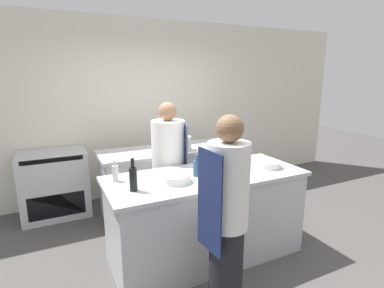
{
  "coord_description": "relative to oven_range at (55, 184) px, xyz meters",
  "views": [
    {
      "loc": [
        -1.43,
        -2.59,
        1.95
      ],
      "look_at": [
        0.0,
        0.35,
        1.19
      ],
      "focal_mm": 28.0,
      "sensor_mm": 36.0,
      "label": 1
    }
  ],
  "objects": [
    {
      "name": "ground_plane",
      "position": [
        1.43,
        -1.78,
        -0.46
      ],
      "size": [
        16.0,
        16.0,
        0.0
      ],
      "primitive_type": "plane",
      "color": "#4C4947"
    },
    {
      "name": "wall_back",
      "position": [
        1.43,
        0.35,
        0.94
      ],
      "size": [
        8.0,
        0.06,
        2.8
      ],
      "color": "silver",
      "rests_on": "ground_plane"
    },
    {
      "name": "prep_counter",
      "position": [
        1.43,
        -1.78,
        0.01
      ],
      "size": [
        2.09,
        0.85,
        0.94
      ],
      "color": "#B7BABC",
      "rests_on": "ground_plane"
    },
    {
      "name": "pass_counter",
      "position": [
        1.52,
        -0.58,
        0.01
      ],
      "size": [
        2.0,
        0.71,
        0.94
      ],
      "color": "#B7BABC",
      "rests_on": "ground_plane"
    },
    {
      "name": "oven_range",
      "position": [
        0.0,
        0.0,
        0.0
      ],
      "size": [
        0.88,
        0.6,
        0.92
      ],
      "color": "#B7BABC",
      "rests_on": "ground_plane"
    },
    {
      "name": "chef_at_prep_near",
      "position": [
        1.2,
        -2.54,
        0.38
      ],
      "size": [
        0.35,
        0.34,
        1.67
      ],
      "rotation": [
        0.0,
        0.0,
        1.64
      ],
      "color": "black",
      "rests_on": "ground_plane"
    },
    {
      "name": "chef_at_stove",
      "position": [
        1.27,
        -1.13,
        0.35
      ],
      "size": [
        0.45,
        0.44,
        1.64
      ],
      "rotation": [
        0.0,
        0.0,
        -1.85
      ],
      "color": "black",
      "rests_on": "ground_plane"
    },
    {
      "name": "bottle_olive_oil",
      "position": [
        0.63,
        -1.89,
        0.6
      ],
      "size": [
        0.07,
        0.07,
        0.3
      ],
      "color": "black",
      "rests_on": "prep_counter"
    },
    {
      "name": "bottle_vinegar",
      "position": [
        1.32,
        -1.78,
        0.57
      ],
      "size": [
        0.07,
        0.07,
        0.23
      ],
      "color": "#2D5175",
      "rests_on": "prep_counter"
    },
    {
      "name": "bottle_wine",
      "position": [
        1.37,
        -2.0,
        0.59
      ],
      "size": [
        0.08,
        0.08,
        0.29
      ],
      "color": "#19471E",
      "rests_on": "prep_counter"
    },
    {
      "name": "bottle_cooking_oil",
      "position": [
        0.54,
        -1.57,
        0.56
      ],
      "size": [
        0.06,
        0.06,
        0.21
      ],
      "color": "silver",
      "rests_on": "prep_counter"
    },
    {
      "name": "bowl_mixing_large",
      "position": [
        1.06,
        -1.85,
        0.52
      ],
      "size": [
        0.28,
        0.28,
        0.08
      ],
      "color": "white",
      "rests_on": "prep_counter"
    },
    {
      "name": "bowl_prep_small",
      "position": [
        2.17,
        -1.87,
        0.51
      ],
      "size": [
        0.26,
        0.26,
        0.07
      ],
      "color": "white",
      "rests_on": "prep_counter"
    },
    {
      "name": "cup",
      "position": [
        1.41,
        -1.62,
        0.52
      ],
      "size": [
        0.09,
        0.09,
        0.09
      ],
      "color": "#33477F",
      "rests_on": "prep_counter"
    },
    {
      "name": "cutting_board",
      "position": [
        1.65,
        -1.75,
        0.48
      ],
      "size": [
        0.36,
        0.19,
        0.01
      ],
      "color": "white",
      "rests_on": "prep_counter"
    },
    {
      "name": "stockpot",
      "position": [
        1.63,
        -0.73,
        0.57
      ],
      "size": [
        0.23,
        0.23,
        0.19
      ],
      "color": "#B7BABC",
      "rests_on": "pass_counter"
    }
  ]
}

